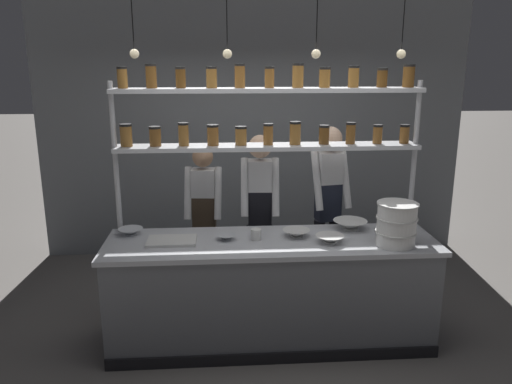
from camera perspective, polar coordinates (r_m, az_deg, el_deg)
The scene contains 16 objects.
ground_plane at distance 4.56m, azimuth 1.67°, elevation -16.45°, with size 40.00×40.00×0.00m, color slate.
back_wall at distance 6.14m, azimuth -0.28°, elevation 7.54°, with size 5.15×0.12×3.18m, color gray.
prep_counter at distance 4.34m, azimuth 1.72°, elevation -11.26°, with size 2.75×0.76×0.92m.
spice_shelf_unit at distance 4.26m, azimuth 1.28°, elevation 7.87°, with size 2.63×0.28×2.34m.
chef_left at distance 4.93m, azimuth -5.94°, elevation -2.61°, with size 0.38×0.29×1.58m.
chef_center at distance 4.76m, azimuth 0.45°, elevation -2.04°, with size 0.37×0.30×1.70m.
chef_right at distance 4.91m, azimuth 8.25°, elevation -1.14°, with size 0.40×0.33×1.77m.
container_stack at distance 4.15m, azimuth 15.75°, elevation -3.55°, with size 0.33×0.33×0.35m.
cutting_board at distance 4.17m, azimuth -9.60°, elevation -5.52°, with size 0.40×0.26×0.02m.
prep_bowl_near_left at distance 4.48m, azimuth 10.70°, elevation -3.72°, with size 0.30×0.30×0.08m.
prep_bowl_center_front at distance 4.24m, azimuth 4.63°, elevation -4.73°, with size 0.23×0.23×0.06m.
prep_bowl_center_back at distance 4.40m, azimuth -14.13°, elevation -4.43°, with size 0.21×0.21×0.06m.
prep_bowl_near_right at distance 4.17m, azimuth -3.43°, elevation -5.18°, with size 0.16×0.16×0.05m.
prep_bowl_far_left at distance 4.14m, azimuth 8.43°, elevation -5.35°, with size 0.23×0.23×0.06m.
serving_cup_front at distance 4.16m, azimuth -0.01°, elevation -4.86°, with size 0.09×0.09×0.09m.
pendant_light_row at distance 3.90m, azimuth 1.74°, elevation 16.13°, with size 2.09×0.07×0.76m.
Camera 1 is at (-0.40, -3.88, 2.36)m, focal length 35.00 mm.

